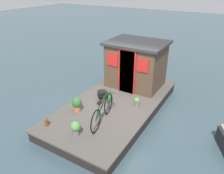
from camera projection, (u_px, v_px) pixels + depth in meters
ground_plane at (115, 111)px, 8.16m from camera, size 60.00×60.00×0.00m
houseboat_deck at (115, 107)px, 8.07m from camera, size 5.69×2.87×0.41m
houseboat_cabin at (136, 64)px, 8.89m from camera, size 1.84×2.30×1.86m
bicycle at (102, 111)px, 6.71m from camera, size 1.73×0.52×0.85m
potted_plant_basil at (110, 97)px, 7.61m from camera, size 0.30×0.30×0.69m
potted_plant_succulent at (137, 102)px, 7.64m from camera, size 0.21×0.21×0.34m
potted_plant_rosemary at (76, 128)px, 6.16m from camera, size 0.30×0.30×0.46m
potted_plant_geranium at (77, 104)px, 7.30m from camera, size 0.33×0.33×0.52m
charcoal_grill at (102, 94)px, 8.14m from camera, size 0.36×0.36×0.29m
mooring_bollard at (46, 122)px, 6.64m from camera, size 0.12×0.12×0.26m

